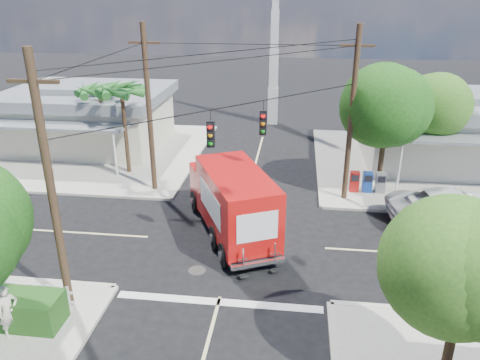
# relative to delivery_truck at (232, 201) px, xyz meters

# --- Properties ---
(ground) EXTENTS (120.00, 120.00, 0.00)m
(ground) POSITION_rel_delivery_truck_xyz_m (0.23, -0.84, -1.66)
(ground) COLOR black
(ground) RESTS_ON ground
(sidewalk_ne) EXTENTS (14.12, 14.12, 0.14)m
(sidewalk_ne) POSITION_rel_delivery_truck_xyz_m (11.11, 10.03, -1.59)
(sidewalk_ne) COLOR gray
(sidewalk_ne) RESTS_ON ground
(sidewalk_nw) EXTENTS (14.12, 14.12, 0.14)m
(sidewalk_nw) POSITION_rel_delivery_truck_xyz_m (-10.65, 10.03, -1.59)
(sidewalk_nw) COLOR gray
(sidewalk_nw) RESTS_ON ground
(road_markings) EXTENTS (32.00, 32.00, 0.01)m
(road_markings) POSITION_rel_delivery_truck_xyz_m (0.23, -2.32, -1.65)
(road_markings) COLOR beige
(road_markings) RESTS_ON ground
(building_ne) EXTENTS (11.80, 10.20, 4.50)m
(building_ne) POSITION_rel_delivery_truck_xyz_m (12.73, 11.12, 0.66)
(building_ne) COLOR silver
(building_ne) RESTS_ON sidewalk_ne
(building_nw) EXTENTS (10.80, 10.20, 4.30)m
(building_nw) POSITION_rel_delivery_truck_xyz_m (-11.77, 11.62, 0.56)
(building_nw) COLOR beige
(building_nw) RESTS_ON sidewalk_nw
(radio_tower) EXTENTS (0.80, 0.80, 17.00)m
(radio_tower) POSITION_rel_delivery_truck_xyz_m (0.73, 19.16, 3.98)
(radio_tower) COLOR silver
(radio_tower) RESTS_ON ground
(tree_ne_front) EXTENTS (4.21, 4.14, 6.66)m
(tree_ne_front) POSITION_rel_delivery_truck_xyz_m (7.44, 5.91, 3.11)
(tree_ne_front) COLOR #422D1C
(tree_ne_front) RESTS_ON sidewalk_ne
(tree_ne_back) EXTENTS (3.77, 3.66, 5.82)m
(tree_ne_back) POSITION_rel_delivery_truck_xyz_m (10.04, 8.11, 2.53)
(tree_ne_back) COLOR #422D1C
(tree_ne_back) RESTS_ON sidewalk_ne
(tree_se) EXTENTS (3.67, 3.54, 5.62)m
(tree_se) POSITION_rel_delivery_truck_xyz_m (7.24, -8.09, 2.38)
(tree_se) COLOR #422D1C
(tree_se) RESTS_ON sidewalk_se
(palm_nw_front) EXTENTS (3.01, 3.08, 5.59)m
(palm_nw_front) POSITION_rel_delivery_truck_xyz_m (-7.27, 6.66, 3.39)
(palm_nw_front) COLOR #422D1C
(palm_nw_front) RESTS_ON sidewalk_nw
(palm_nw_back) EXTENTS (3.01, 3.08, 5.19)m
(palm_nw_back) POSITION_rel_delivery_truck_xyz_m (-9.27, 8.16, 3.01)
(palm_nw_back) COLOR #422D1C
(palm_nw_back) RESTS_ON sidewalk_nw
(utility_poles) EXTENTS (12.00, 10.68, 9.00)m
(utility_poles) POSITION_rel_delivery_truck_xyz_m (-1.35, 0.76, 3.02)
(utility_poles) COLOR #473321
(utility_poles) RESTS_ON ground
(vending_boxes) EXTENTS (1.90, 0.50, 1.10)m
(vending_boxes) POSITION_rel_delivery_truck_xyz_m (6.73, 5.36, -0.97)
(vending_boxes) COLOR #A41210
(vending_boxes) RESTS_ON sidewalk_ne
(delivery_truck) EXTENTS (5.16, 7.76, 3.26)m
(delivery_truck) POSITION_rel_delivery_truck_xyz_m (0.00, 0.00, 0.00)
(delivery_truck) COLOR black
(delivery_truck) RESTS_ON ground
(parked_car) EXTENTS (6.53, 3.74, 1.71)m
(parked_car) POSITION_rel_delivery_truck_xyz_m (10.36, 2.15, -0.80)
(parked_car) COLOR silver
(parked_car) RESTS_ON ground
(pedestrian) EXTENTS (0.72, 0.80, 1.83)m
(pedestrian) POSITION_rel_delivery_truck_xyz_m (-6.06, -7.80, -0.60)
(pedestrian) COLOR beige
(pedestrian) RESTS_ON sidewalk_sw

